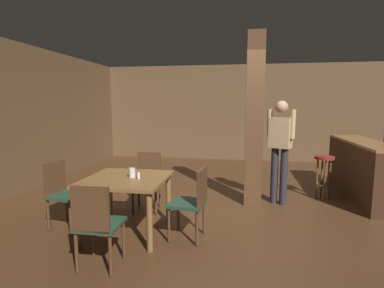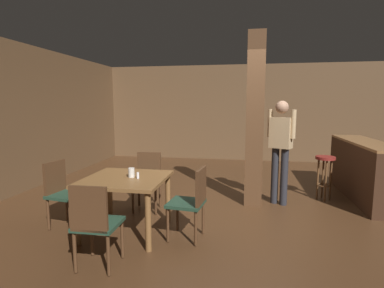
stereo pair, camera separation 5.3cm
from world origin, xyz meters
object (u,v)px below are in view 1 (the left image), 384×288
chair_north (148,178)px  salt_shaker (139,176)px  napkin_cup (132,173)px  dining_table (127,186)px  bar_stool_near (324,168)px  chair_west (63,191)px  standing_person (280,145)px  bar_counter (358,169)px  chair_east (193,199)px  chair_south (97,222)px

chair_north → salt_shaker: chair_north is taller
chair_north → napkin_cup: 0.91m
dining_table → bar_stool_near: (2.87, 1.88, -0.06)m
dining_table → chair_west: bearing=178.1°
dining_table → chair_west: (-0.92, 0.03, -0.12)m
salt_shaker → standing_person: bearing=39.1°
chair_west → bar_counter: size_ratio=0.39×
chair_west → bar_stool_near: (3.79, 1.85, 0.06)m
chair_east → bar_stool_near: size_ratio=1.16×
bar_counter → bar_stool_near: bearing=-158.3°
dining_table → standing_person: bearing=36.2°
bar_stool_near → chair_west: bearing=-154.0°
chair_south → chair_east: (0.83, 0.85, 0.00)m
chair_north → salt_shaker: 0.98m
standing_person → chair_west: bearing=-153.6°
dining_table → chair_north: bearing=90.6°
bar_counter → chair_west: bearing=-154.6°
dining_table → chair_south: (0.04, -0.90, -0.12)m
chair_south → bar_stool_near: chair_south is taller
chair_east → bar_stool_near: 2.77m
chair_east → salt_shaker: (-0.69, 0.01, 0.27)m
napkin_cup → salt_shaker: (0.11, -0.06, -0.02)m
chair_east → bar_counter: bar_counter is taller
chair_west → chair_north: size_ratio=1.00×
chair_east → standing_person: bearing=52.4°
chair_south → standing_person: bearing=49.9°
chair_south → napkin_cup: size_ratio=7.43×
chair_west → salt_shaker: 1.13m
salt_shaker → chair_east: bearing=-1.2°
dining_table → chair_south: chair_south is taller
bar_counter → bar_stool_near: size_ratio=2.95×
chair_north → chair_east: 1.28m
chair_west → salt_shaker: (1.10, -0.06, 0.27)m
bar_counter → dining_table: bearing=-148.7°
chair_south → dining_table: bearing=92.6°
standing_person → chair_east: bearing=-127.6°
chair_north → standing_person: size_ratio=0.52×
chair_north → standing_person: 2.23m
chair_west → chair_south: same height
dining_table → bar_counter: 4.11m
chair_west → chair_east: same height
chair_east → bar_counter: bearing=39.5°
chair_north → dining_table: bearing=-89.4°
dining_table → chair_north: 0.90m
chair_south → bar_counter: 4.60m
chair_north → napkin_cup: bearing=-84.9°
napkin_cup → chair_east: bearing=-5.1°
dining_table → chair_north: size_ratio=1.14×
napkin_cup → standing_person: 2.50m
standing_person → salt_shaker: bearing=-140.9°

